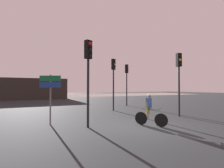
% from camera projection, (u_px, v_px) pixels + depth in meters
% --- Properties ---
extents(ground_plane, '(120.00, 120.00, 0.00)m').
position_uv_depth(ground_plane, '(147.00, 127.00, 8.47)').
color(ground_plane, black).
extents(water_strip, '(80.00, 16.00, 0.01)m').
position_uv_depth(water_strip, '(53.00, 96.00, 40.73)').
color(water_strip, '#9E937F').
rests_on(water_strip, ground).
extents(distant_building, '(14.80, 4.00, 3.48)m').
position_uv_depth(distant_building, '(20.00, 89.00, 28.96)').
color(distant_building, '#2D2823').
rests_on(distant_building, ground).
extents(traffic_light_far_right, '(0.40, 0.42, 4.39)m').
position_uv_depth(traffic_light_far_right, '(127.00, 77.00, 18.55)').
color(traffic_light_far_right, black).
rests_on(traffic_light_far_right, ground).
extents(traffic_light_center, '(0.40, 0.42, 4.34)m').
position_uv_depth(traffic_light_center, '(113.00, 75.00, 14.69)').
color(traffic_light_center, black).
rests_on(traffic_light_center, ground).
extents(traffic_light_near_right, '(0.35, 0.36, 4.25)m').
position_uv_depth(traffic_light_near_right, '(179.00, 72.00, 11.74)').
color(traffic_light_near_right, black).
rests_on(traffic_light_near_right, ground).
extents(traffic_light_near_left, '(0.39, 0.41, 4.23)m').
position_uv_depth(traffic_light_near_left, '(88.00, 67.00, 8.48)').
color(traffic_light_near_left, black).
rests_on(traffic_light_near_left, ground).
extents(direction_sign_post, '(1.00, 0.50, 2.60)m').
position_uv_depth(direction_sign_post, '(50.00, 90.00, 9.07)').
color(direction_sign_post, slate).
rests_on(direction_sign_post, ground).
extents(cyclist, '(0.95, 1.46, 1.62)m').
position_uv_depth(cyclist, '(150.00, 109.00, 8.85)').
color(cyclist, black).
rests_on(cyclist, ground).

